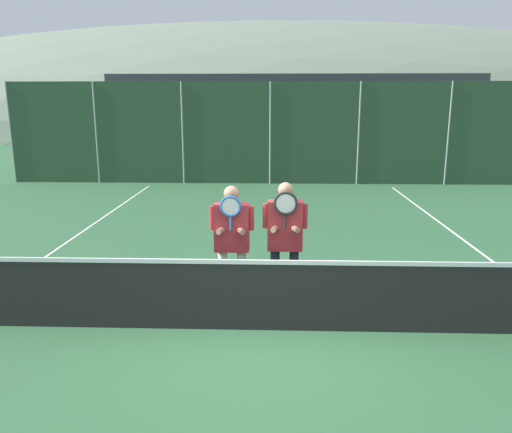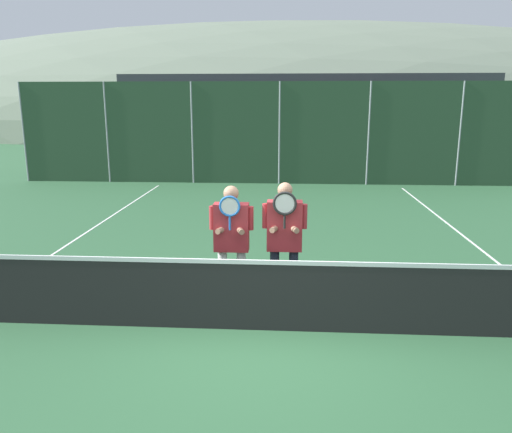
# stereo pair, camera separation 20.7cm
# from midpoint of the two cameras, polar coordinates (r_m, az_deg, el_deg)

# --- Properties ---
(ground_plane) EXTENTS (120.00, 120.00, 0.00)m
(ground_plane) POSITION_cam_midpoint_polar(r_m,az_deg,el_deg) (6.64, -0.17, -12.83)
(ground_plane) COLOR #2D5B38
(hill_distant) EXTENTS (116.61, 64.78, 22.67)m
(hill_distant) POSITION_cam_midpoint_polar(r_m,az_deg,el_deg) (63.66, 1.84, 10.51)
(hill_distant) COLOR slate
(hill_distant) RESTS_ON ground_plane
(clubhouse_building) EXTENTS (17.28, 5.50, 4.08)m
(clubhouse_building) POSITION_cam_midpoint_polar(r_m,az_deg,el_deg) (25.96, 3.91, 11.24)
(clubhouse_building) COLOR beige
(clubhouse_building) RESTS_ON ground_plane
(fence_back) EXTENTS (18.60, 0.06, 3.55)m
(fence_back) POSITION_cam_midpoint_polar(r_m,az_deg,el_deg) (17.72, 1.29, 9.47)
(fence_back) COLOR gray
(fence_back) RESTS_ON ground_plane
(tennis_net) EXTENTS (11.28, 0.09, 1.05)m
(tennis_net) POSITION_cam_midpoint_polar(r_m,az_deg,el_deg) (6.44, -0.18, -8.90)
(tennis_net) COLOR gray
(tennis_net) RESTS_ON ground_plane
(court_line_left_sideline) EXTENTS (0.05, 16.00, 0.01)m
(court_line_left_sideline) POSITION_cam_midpoint_polar(r_m,az_deg,el_deg) (10.41, -23.30, -4.16)
(court_line_left_sideline) COLOR white
(court_line_left_sideline) RESTS_ON ground_plane
(court_line_right_sideline) EXTENTS (0.05, 16.00, 0.01)m
(court_line_right_sideline) POSITION_cam_midpoint_polar(r_m,az_deg,el_deg) (10.22, 24.84, -4.61)
(court_line_right_sideline) COLOR white
(court_line_right_sideline) RESTS_ON ground_plane
(player_leftmost) EXTENTS (0.62, 0.34, 1.77)m
(player_leftmost) POSITION_cam_midpoint_polar(r_m,az_deg,el_deg) (6.96, -3.63, -2.31)
(player_leftmost) COLOR white
(player_leftmost) RESTS_ON ground_plane
(player_center_left) EXTENTS (0.62, 0.34, 1.83)m
(player_center_left) POSITION_cam_midpoint_polar(r_m,az_deg,el_deg) (6.90, 2.46, -2.16)
(player_center_left) COLOR #232838
(player_center_left) RESTS_ON ground_plane
(car_far_left) EXTENTS (4.14, 1.95, 1.77)m
(car_far_left) POSITION_cam_midpoint_polar(r_m,az_deg,el_deg) (21.18, -12.58, 7.39)
(car_far_left) COLOR #B2B7BC
(car_far_left) RESTS_ON ground_plane
(car_left_of_center) EXTENTS (4.67, 1.95, 1.76)m
(car_left_of_center) POSITION_cam_midpoint_polar(r_m,az_deg,el_deg) (20.51, 1.44, 7.52)
(car_left_of_center) COLOR #B2B7BC
(car_left_of_center) RESTS_ON ground_plane
(car_center) EXTENTS (4.28, 2.06, 1.79)m
(car_center) POSITION_cam_midpoint_polar(r_m,az_deg,el_deg) (21.07, 15.73, 7.23)
(car_center) COLOR maroon
(car_center) RESTS_ON ground_plane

